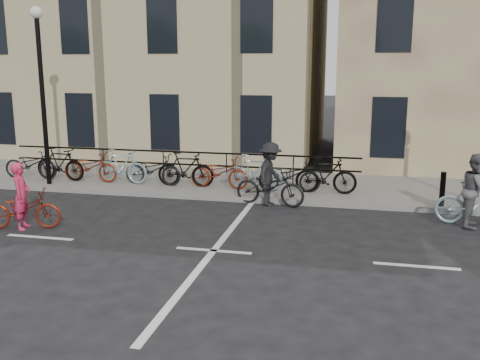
% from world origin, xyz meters
% --- Properties ---
extents(ground, '(120.00, 120.00, 0.00)m').
position_xyz_m(ground, '(0.00, 0.00, 0.00)').
color(ground, black).
rests_on(ground, ground).
extents(sidewalk, '(46.00, 4.00, 0.15)m').
position_xyz_m(sidewalk, '(-4.00, 6.00, 0.07)').
color(sidewalk, slate).
rests_on(sidewalk, ground).
extents(building_west, '(20.00, 10.00, 10.00)m').
position_xyz_m(building_west, '(-9.00, 13.00, 5.15)').
color(building_west, tan).
rests_on(building_west, sidewalk).
extents(lamp_post, '(0.36, 0.36, 5.28)m').
position_xyz_m(lamp_post, '(-6.50, 4.40, 3.49)').
color(lamp_post, black).
rests_on(lamp_post, sidewalk).
extents(bollard_east, '(0.14, 0.14, 0.90)m').
position_xyz_m(bollard_east, '(5.00, 4.25, 0.60)').
color(bollard_east, black).
rests_on(bollard_east, sidewalk).
extents(parked_bikes, '(11.45, 1.23, 1.05)m').
position_xyz_m(parked_bikes, '(-2.82, 5.04, 0.65)').
color(parked_bikes, black).
rests_on(parked_bikes, sidewalk).
extents(cyclist_pink, '(1.86, 1.08, 1.57)m').
position_xyz_m(cyclist_pink, '(-4.76, 0.53, 0.54)').
color(cyclist_pink, maroon).
rests_on(cyclist_pink, ground).
extents(cyclist_grey, '(1.88, 0.98, 1.75)m').
position_xyz_m(cyclist_grey, '(5.56, 3.00, 0.71)').
color(cyclist_grey, '#82A2AA').
rests_on(cyclist_grey, ground).
extents(cyclist_dark, '(2.04, 1.22, 1.73)m').
position_xyz_m(cyclist_dark, '(0.52, 3.90, 0.68)').
color(cyclist_dark, black).
rests_on(cyclist_dark, ground).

